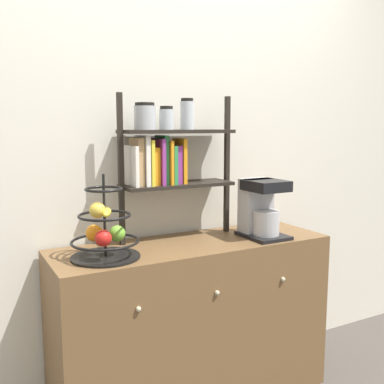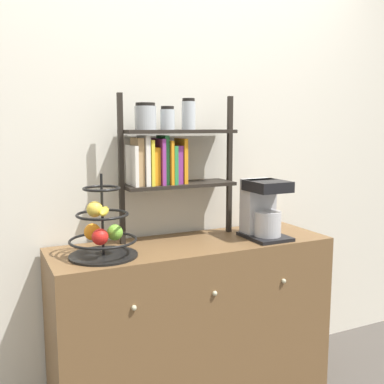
# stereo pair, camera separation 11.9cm
# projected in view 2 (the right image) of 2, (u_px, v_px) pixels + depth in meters

# --- Properties ---
(wall_back) EXTENTS (7.00, 0.05, 2.60)m
(wall_back) POSITION_uv_depth(u_px,v_px,m) (172.00, 151.00, 2.45)
(wall_back) COLOR silver
(wall_back) RESTS_ON ground_plane
(sideboard) EXTENTS (1.43, 0.48, 0.85)m
(sideboard) POSITION_uv_depth(u_px,v_px,m) (193.00, 322.00, 2.33)
(sideboard) COLOR brown
(sideboard) RESTS_ON ground_plane
(coffee_maker) EXTENTS (0.20, 0.26, 0.31)m
(coffee_maker) POSITION_uv_depth(u_px,v_px,m) (263.00, 209.00, 2.37)
(coffee_maker) COLOR black
(coffee_maker) RESTS_ON sideboard
(fruit_stand) EXTENTS (0.31, 0.31, 0.38)m
(fruit_stand) POSITION_uv_depth(u_px,v_px,m) (102.00, 231.00, 2.00)
(fruit_stand) COLOR black
(fruit_stand) RESTS_ON sideboard
(shelf_hutch) EXTENTS (0.64, 0.20, 0.74)m
(shelf_hutch) POSITION_uv_depth(u_px,v_px,m) (165.00, 153.00, 2.29)
(shelf_hutch) COLOR black
(shelf_hutch) RESTS_ON sideboard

